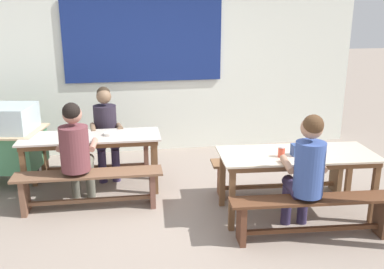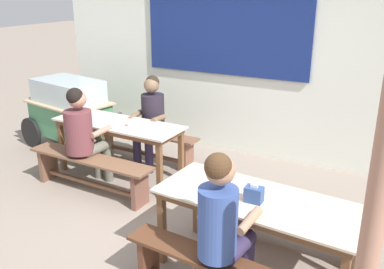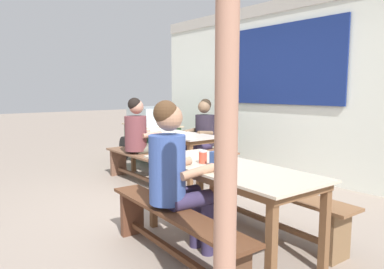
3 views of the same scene
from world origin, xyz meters
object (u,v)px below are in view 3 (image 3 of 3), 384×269
at_px(bench_far_front, 141,164).
at_px(bench_near_front, 173,228).
at_px(condiment_jar, 203,157).
at_px(wooden_support_post, 226,167).
at_px(person_center_facing, 202,132).
at_px(bench_near_back, 269,202).
at_px(person_near_front, 175,170).
at_px(food_cart, 151,130).
at_px(tissue_box, 219,159).
at_px(dining_table_far, 171,138).
at_px(soup_bowl, 180,133).
at_px(bench_far_back, 199,155).
at_px(person_left_back_turned, 140,134).
at_px(dining_table_near, 227,174).

xyz_separation_m(bench_far_front, bench_near_front, (2.24, -1.10, -0.00)).
height_order(condiment_jar, wooden_support_post, wooden_support_post).
bearing_deg(person_center_facing, bench_near_back, -25.81).
bearing_deg(person_center_facing, condiment_jar, -41.70).
distance_m(person_near_front, wooden_support_post, 1.14).
distance_m(food_cart, tissue_box, 3.89).
height_order(dining_table_far, food_cart, food_cart).
relative_size(person_near_front, soup_bowl, 7.69).
bearing_deg(person_center_facing, bench_far_back, 156.35).
xyz_separation_m(bench_far_back, bench_near_back, (2.30, -1.10, 0.00)).
distance_m(food_cart, person_left_back_turned, 1.48).
bearing_deg(bench_far_front, dining_table_far, 88.21).
height_order(dining_table_far, wooden_support_post, wooden_support_post).
distance_m(tissue_box, wooden_support_post, 1.28).
distance_m(bench_far_front, tissue_box, 2.40).
relative_size(dining_table_far, food_cart, 1.07).
relative_size(person_center_facing, tissue_box, 8.25).
xyz_separation_m(dining_table_near, bench_near_back, (0.04, 0.55, -0.35)).
bearing_deg(bench_far_front, person_left_back_turned, 150.42).
bearing_deg(dining_table_far, dining_table_near, -25.89).
relative_size(bench_far_front, person_left_back_turned, 1.33).
distance_m(dining_table_near, tissue_box, 0.16).
bearing_deg(person_left_back_turned, wooden_support_post, -25.15).
distance_m(person_center_facing, tissue_box, 2.65).
distance_m(bench_near_back, wooden_support_post, 1.85).
bearing_deg(wooden_support_post, condiment_jar, 142.55).
bearing_deg(person_left_back_turned, soup_bowl, 50.53).
bearing_deg(wooden_support_post, food_cart, 150.59).
distance_m(person_left_back_turned, person_near_front, 2.55).
bearing_deg(bench_near_back, soup_bowl, 165.57).
height_order(food_cart, tissue_box, food_cart).
bearing_deg(bench_far_back, dining_table_far, -91.79).
relative_size(bench_far_back, tissue_box, 10.89).
distance_m(dining_table_far, person_center_facing, 0.52).
bearing_deg(soup_bowl, tissue_box, -29.97).
bearing_deg(tissue_box, person_near_front, -102.45).
distance_m(bench_far_back, wooden_support_post, 4.14).
height_order(bench_far_front, condiment_jar, condiment_jar).
bearing_deg(person_near_front, person_center_facing, 133.77).
bearing_deg(dining_table_far, person_near_front, -36.22).
bearing_deg(dining_table_far, person_center_facing, 69.81).
xyz_separation_m(food_cart, person_center_facing, (1.45, 0.02, 0.09)).
bearing_deg(dining_table_far, food_cart, 159.93).
relative_size(dining_table_near, person_left_back_turned, 1.38).
relative_size(food_cart, person_near_front, 1.25).
bearing_deg(bench_far_back, food_cart, -176.00).
height_order(bench_far_back, person_left_back_turned, person_left_back_turned).
bearing_deg(food_cart, bench_near_back, -15.77).
xyz_separation_m(dining_table_far, person_near_front, (2.16, -1.58, 0.09)).
xyz_separation_m(person_left_back_turned, tissue_box, (2.39, -0.69, 0.07)).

